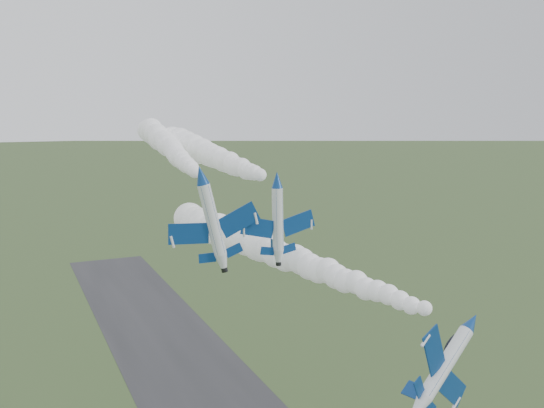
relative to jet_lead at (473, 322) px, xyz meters
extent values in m
cylinder|color=white|center=(-0.07, 0.10, -0.03)|extent=(4.82, 9.31, 2.26)
cone|color=navy|center=(1.60, -5.36, -0.03)|extent=(2.85, 2.93, 2.26)
cone|color=white|center=(-1.69, 5.35, -0.03)|extent=(2.73, 2.52, 2.26)
cylinder|color=black|center=(-2.01, 6.38, -0.03)|extent=(1.28, 0.95, 1.14)
ellipsoid|color=black|center=(1.08, -1.98, 0.32)|extent=(2.35, 3.41, 1.50)
cube|color=navy|center=(-2.26, 0.33, 2.50)|extent=(3.64, 3.36, 4.11)
cube|color=navy|center=(1.35, 1.44, -2.75)|extent=(3.64, 3.36, 4.11)
cube|color=navy|center=(-2.37, 4.13, 1.37)|extent=(1.63, 1.53, 1.81)
cube|color=navy|center=(-0.44, 4.72, -1.43)|extent=(1.63, 1.53, 1.81)
cube|color=navy|center=(-0.24, 4.51, 0.79)|extent=(2.42, 2.24, 1.49)
cylinder|color=white|center=(-23.12, 23.76, 14.85)|extent=(3.36, 9.54, 2.00)
cone|color=navy|center=(-23.99, 17.93, 14.85)|extent=(2.34, 2.72, 2.00)
cone|color=white|center=(-22.28, 29.37, 14.85)|extent=(2.27, 2.28, 2.00)
cylinder|color=black|center=(-22.11, 30.47, 14.85)|extent=(1.10, 0.81, 1.01)
ellipsoid|color=black|center=(-23.61, 21.40, 15.46)|extent=(1.79, 3.37, 1.33)
cube|color=navy|center=(-26.17, 25.11, 13.94)|extent=(5.36, 3.38, 1.29)
cube|color=navy|center=(-19.73, 24.15, 15.43)|extent=(5.36, 3.38, 1.29)
cube|color=navy|center=(-24.14, 28.63, 14.45)|extent=(2.35, 1.53, 0.60)
cube|color=navy|center=(-20.71, 28.12, 15.24)|extent=(2.35, 1.53, 0.60)
cube|color=navy|center=(-22.79, 28.16, 16.26)|extent=(0.93, 1.86, 2.42)
cylinder|color=white|center=(-12.80, 23.40, 13.80)|extent=(1.55, 8.37, 1.52)
cone|color=navy|center=(-12.78, 18.13, 13.80)|extent=(1.53, 2.19, 1.52)
cone|color=white|center=(-12.81, 28.48, 13.80)|extent=(1.53, 1.80, 1.52)
cylinder|color=black|center=(-12.81, 29.48, 13.80)|extent=(0.77, 0.60, 0.77)
ellipsoid|color=black|center=(-12.80, 21.25, 14.36)|extent=(1.02, 2.87, 1.02)
cube|color=navy|center=(-15.78, 24.19, 13.58)|extent=(4.59, 2.40, 0.24)
cube|color=navy|center=(-9.81, 24.21, 13.71)|extent=(4.59, 2.40, 0.24)
cube|color=navy|center=(-14.40, 27.58, 13.76)|extent=(2.00, 1.10, 0.14)
cube|color=navy|center=(-11.21, 27.59, 13.83)|extent=(2.00, 1.10, 0.14)
cube|color=navy|center=(-12.83, 27.34, 15.09)|extent=(0.17, 1.59, 2.19)
camera|label=1|loc=(-45.87, -48.75, 23.02)|focal=40.00mm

